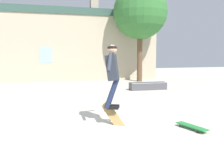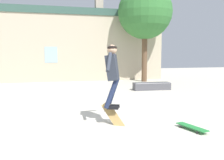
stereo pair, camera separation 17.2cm
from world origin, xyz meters
The scene contains 7 objects.
ground_plane centered at (0.00, 0.00, 0.00)m, with size 40.00×40.00×0.00m, color beige.
building_backdrop centered at (0.02, 9.58, 2.22)m, with size 11.81×0.52×5.33m.
tree_right centered at (4.05, 8.33, 3.95)m, with size 3.08×3.08×5.52m.
skate_ledge centered at (3.10, 5.06, 0.17)m, with size 1.69×0.54×0.33m.
skater centered at (0.00, 0.25, 1.24)m, with size 0.54×1.07×1.45m.
skateboard_flipping centered at (0.02, 0.20, 0.18)m, with size 0.49×0.48×0.69m.
skateboard_resting centered at (1.52, -0.64, 0.07)m, with size 0.37×0.79×0.08m.
Camera 2 is at (-1.43, -5.20, 1.62)m, focal length 40.00 mm.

